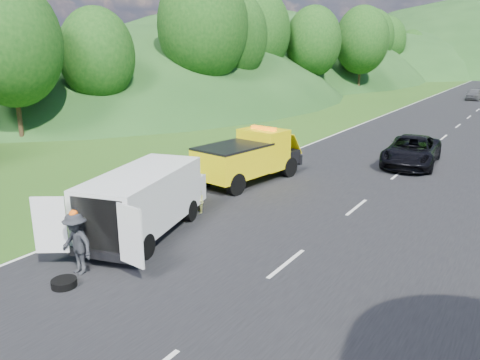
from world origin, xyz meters
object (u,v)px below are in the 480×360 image
Objects in this scene: suitcase at (155,199)px; tow_truck at (249,156)px; woman at (154,205)px; white_van at (145,199)px; passing_suv at (410,165)px; child at (199,213)px; worker at (80,273)px; spare_tire at (65,287)px.

tow_truck is at bearing 74.84° from suitcase.
tow_truck is 3.60× the size of woman.
white_van is 4.04× the size of woman.
passing_suv is (5.64, 7.48, -1.22)m from tow_truck.
white_van is 3.29m from woman.
tow_truck is at bearing 141.90° from child.
worker is at bearing 174.62° from woman.
tow_truck reaches higher than child.
tow_truck is at bearing 78.76° from white_van.
worker is at bearing -76.83° from tow_truck.
tow_truck is 10.72m from worker.
suitcase is 0.10× the size of passing_suv.
suitcase is (-1.36, -5.01, -0.95)m from tow_truck.
tow_truck is 11.47m from spare_tire.
passing_suv is (7.00, 12.49, -0.27)m from suitcase.
woman is 1.76× the size of child.
woman reaches higher than passing_suv.
spare_tire is 19.31m from passing_suv.
spare_tire is at bearing -94.34° from white_van.
child is (2.13, 0.23, 0.00)m from woman.
white_van is at bearing -51.99° from suitcase.
passing_suv is at bearing 60.86° from tow_truck.
suitcase is (-2.34, 5.60, 0.27)m from worker.
white_van is at bearing -52.04° from child.
spare_tire is (2.64, -6.32, -0.27)m from suitcase.
spare_tire is at bearing -75.65° from tow_truck.
spare_tire is (2.66, -6.28, 0.00)m from woman.
white_van is 12.67× the size of suitcase.
passing_suv is at bearing 77.96° from worker.
passing_suv is (7.01, 12.54, 0.00)m from woman.
woman is 2.51× the size of spare_tire.
suitcase is (-1.89, 2.41, -1.00)m from white_van.
tow_truck is at bearing -43.59° from woman.
child is (0.76, -4.83, -1.22)m from tow_truck.
passing_suv reaches higher than child.
child is 1.42× the size of spare_tire.
worker is 0.32× the size of passing_suv.
passing_suv is at bearing 55.76° from white_van.
spare_tire is (1.29, -11.34, -1.22)m from tow_truck.
passing_suv reaches higher than suitcase.
tow_truck reaches higher than woman.
suitcase is at bearing -46.93° from woman.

